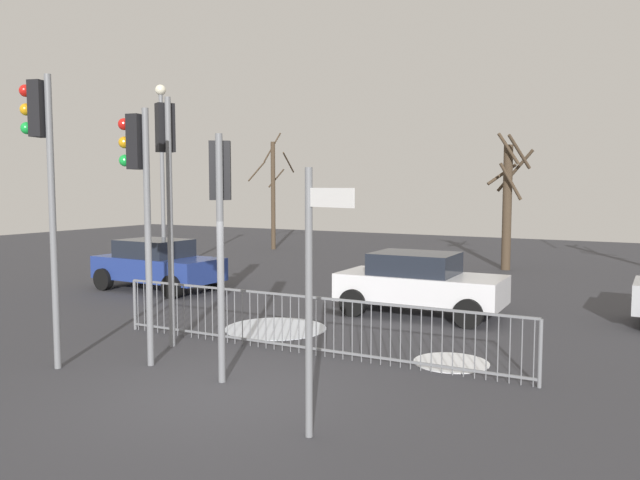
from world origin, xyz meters
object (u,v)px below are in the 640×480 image
at_px(traffic_light_mid_left, 139,178).
at_px(traffic_light_rear_right, 43,155).
at_px(direction_sign_post, 312,289).
at_px(bare_tree_right, 508,201).
at_px(car_blue_near, 157,264).
at_px(bare_tree_centre, 273,192).
at_px(street_lamp, 162,158).
at_px(traffic_light_foreground_left, 221,201).
at_px(traffic_light_foreground_right, 166,165).
at_px(car_white_mid, 419,283).

xyz_separation_m(traffic_light_mid_left, traffic_light_rear_right, (-1.23, -0.89, 0.37)).
bearing_deg(direction_sign_post, bare_tree_right, 113.77).
xyz_separation_m(car_blue_near, bare_tree_centre, (-3.50, 11.55, 1.99)).
bearing_deg(traffic_light_mid_left, traffic_light_rear_right, 116.61).
bearing_deg(street_lamp, direction_sign_post, -40.78).
height_order(traffic_light_mid_left, traffic_light_foreground_left, traffic_light_mid_left).
relative_size(traffic_light_foreground_right, street_lamp, 0.72).
relative_size(traffic_light_foreground_right, bare_tree_right, 0.95).
height_order(traffic_light_foreground_right, traffic_light_rear_right, traffic_light_rear_right).
bearing_deg(bare_tree_right, car_blue_near, -130.15).
bearing_deg(traffic_light_foreground_left, car_white_mid, 47.58).
bearing_deg(traffic_light_foreground_right, bare_tree_centre, 55.45).
height_order(direction_sign_post, bare_tree_right, bare_tree_right).
relative_size(traffic_light_mid_left, traffic_light_rear_right, 0.89).
bearing_deg(bare_tree_centre, traffic_light_rear_right, -67.72).
bearing_deg(traffic_light_foreground_right, car_white_mid, -4.58).
height_order(car_blue_near, bare_tree_right, bare_tree_right).
distance_m(traffic_light_foreground_right, bare_tree_centre, 18.20).
relative_size(traffic_light_mid_left, car_blue_near, 1.12).
relative_size(traffic_light_foreground_right, car_white_mid, 1.21).
distance_m(traffic_light_foreground_right, traffic_light_rear_right, 2.25).
height_order(bare_tree_centre, bare_tree_right, bare_tree_centre).
distance_m(traffic_light_foreground_right, bare_tree_right, 14.47).
height_order(traffic_light_foreground_right, bare_tree_centre, bare_tree_centre).
relative_size(traffic_light_mid_left, bare_tree_centre, 0.77).
relative_size(street_lamp, bare_tree_right, 1.31).
relative_size(traffic_light_rear_right, car_white_mid, 1.26).
xyz_separation_m(traffic_light_rear_right, street_lamp, (-6.24, 9.50, 0.44)).
relative_size(traffic_light_foreground_left, car_blue_near, 0.99).
bearing_deg(traffic_light_foreground_right, traffic_light_rear_right, -169.18).
xyz_separation_m(traffic_light_mid_left, car_white_mid, (2.68, 6.17, -2.39)).
height_order(traffic_light_rear_right, direction_sign_post, traffic_light_rear_right).
height_order(car_white_mid, street_lamp, street_lamp).
relative_size(traffic_light_rear_right, bare_tree_centre, 0.87).
distance_m(traffic_light_mid_left, bare_tree_right, 15.57).
relative_size(car_white_mid, car_blue_near, 1.00).
height_order(direction_sign_post, street_lamp, street_lamp).
xyz_separation_m(traffic_light_rear_right, direction_sign_post, (5.30, -0.45, -1.71)).
bearing_deg(traffic_light_rear_right, bare_tree_right, -29.47).
bearing_deg(traffic_light_foreground_left, street_lamp, 103.57).
bearing_deg(bare_tree_right, street_lamp, -146.48).
relative_size(traffic_light_rear_right, bare_tree_right, 0.98).
bearing_deg(bare_tree_right, traffic_light_mid_left, -99.93).
height_order(car_blue_near, street_lamp, street_lamp).
bearing_deg(car_blue_near, traffic_light_foreground_left, -38.66).
bearing_deg(bare_tree_centre, traffic_light_foreground_left, -59.16).
bearing_deg(car_blue_near, street_lamp, 131.46).
xyz_separation_m(traffic_light_mid_left, traffic_light_foreground_left, (1.68, 0.00, -0.36)).
distance_m(traffic_light_foreground_left, direction_sign_post, 2.91).
bearing_deg(traffic_light_foreground_left, traffic_light_rear_right, 163.92).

